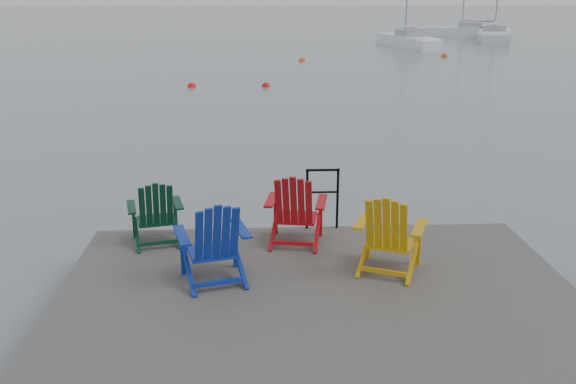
{
  "coord_description": "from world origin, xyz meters",
  "views": [
    {
      "loc": [
        -0.66,
        -5.81,
        3.76
      ],
      "look_at": [
        -0.21,
        3.09,
        0.85
      ],
      "focal_mm": 38.0,
      "sensor_mm": 36.0,
      "label": 1
    }
  ],
  "objects_px": {
    "sailboat_mid": "(494,36)",
    "buoy_d": "(302,61)",
    "chair_yellow": "(389,233)",
    "chair_blue": "(214,241)",
    "buoy_b": "(192,87)",
    "buoy_a": "(266,87)",
    "buoy_c": "(444,57)",
    "handrail": "(322,193)",
    "chair_green": "(156,212)",
    "chair_red": "(295,209)",
    "sailboat_far": "(466,32)",
    "sailboat_near": "(407,42)"
  },
  "relations": [
    {
      "from": "buoy_c",
      "to": "buoy_d",
      "type": "height_order",
      "value": "buoy_c"
    },
    {
      "from": "chair_red",
      "to": "sailboat_near",
      "type": "xyz_separation_m",
      "value": [
        10.56,
        37.9,
        -0.65
      ]
    },
    {
      "from": "handrail",
      "to": "buoy_d",
      "type": "distance_m",
      "value": 27.81
    },
    {
      "from": "chair_blue",
      "to": "sailboat_far",
      "type": "bearing_deg",
      "value": 53.37
    },
    {
      "from": "buoy_b",
      "to": "chair_red",
      "type": "bearing_deg",
      "value": -79.9
    },
    {
      "from": "sailboat_mid",
      "to": "chair_yellow",
      "type": "bearing_deg",
      "value": -91.36
    },
    {
      "from": "handrail",
      "to": "buoy_a",
      "type": "bearing_deg",
      "value": 91.8
    },
    {
      "from": "buoy_c",
      "to": "sailboat_mid",
      "type": "bearing_deg",
      "value": 59.15
    },
    {
      "from": "buoy_a",
      "to": "buoy_c",
      "type": "xyz_separation_m",
      "value": [
        11.28,
        12.1,
        0.0
      ]
    },
    {
      "from": "handrail",
      "to": "chair_yellow",
      "type": "relative_size",
      "value": 0.88
    },
    {
      "from": "handrail",
      "to": "buoy_c",
      "type": "xyz_separation_m",
      "value": [
        10.73,
        29.77,
        -1.04
      ]
    },
    {
      "from": "buoy_a",
      "to": "buoy_b",
      "type": "xyz_separation_m",
      "value": [
        -3.13,
        0.07,
        0.0
      ]
    },
    {
      "from": "chair_blue",
      "to": "sailboat_near",
      "type": "height_order",
      "value": "sailboat_near"
    },
    {
      "from": "sailboat_mid",
      "to": "buoy_a",
      "type": "bearing_deg",
      "value": -106.13
    },
    {
      "from": "chair_red",
      "to": "sailboat_far",
      "type": "relative_size",
      "value": 0.1
    },
    {
      "from": "chair_red",
      "to": "buoy_a",
      "type": "xyz_separation_m",
      "value": [
        -0.13,
        18.24,
        -1.01
      ]
    },
    {
      "from": "buoy_c",
      "to": "chair_yellow",
      "type": "bearing_deg",
      "value": -107.86
    },
    {
      "from": "chair_green",
      "to": "chair_red",
      "type": "bearing_deg",
      "value": -16.46
    },
    {
      "from": "chair_blue",
      "to": "handrail",
      "type": "bearing_deg",
      "value": 34.24
    },
    {
      "from": "buoy_a",
      "to": "buoy_b",
      "type": "relative_size",
      "value": 0.94
    },
    {
      "from": "chair_yellow",
      "to": "buoy_c",
      "type": "bearing_deg",
      "value": 94.98
    },
    {
      "from": "buoy_d",
      "to": "sailboat_near",
      "type": "bearing_deg",
      "value": 48.67
    },
    {
      "from": "chair_blue",
      "to": "buoy_b",
      "type": "height_order",
      "value": "chair_blue"
    },
    {
      "from": "chair_yellow",
      "to": "buoy_a",
      "type": "distance_m",
      "value": 19.23
    },
    {
      "from": "chair_blue",
      "to": "buoy_b",
      "type": "distance_m",
      "value": 19.58
    },
    {
      "from": "chair_red",
      "to": "buoy_b",
      "type": "distance_m",
      "value": 18.62
    },
    {
      "from": "handrail",
      "to": "sailboat_mid",
      "type": "bearing_deg",
      "value": 66.42
    },
    {
      "from": "handrail",
      "to": "sailboat_near",
      "type": "xyz_separation_m",
      "value": [
        10.14,
        37.33,
        -0.69
      ]
    },
    {
      "from": "sailboat_far",
      "to": "buoy_a",
      "type": "xyz_separation_m",
      "value": [
        -18.75,
        -30.64,
        -0.36
      ]
    },
    {
      "from": "chair_blue",
      "to": "chair_yellow",
      "type": "relative_size",
      "value": 1.02
    },
    {
      "from": "chair_yellow",
      "to": "sailboat_mid",
      "type": "relative_size",
      "value": 0.08
    },
    {
      "from": "buoy_c",
      "to": "buoy_a",
      "type": "bearing_deg",
      "value": -133.0
    },
    {
      "from": "chair_red",
      "to": "buoy_a",
      "type": "height_order",
      "value": "chair_red"
    },
    {
      "from": "handrail",
      "to": "buoy_b",
      "type": "distance_m",
      "value": 18.15
    },
    {
      "from": "chair_red",
      "to": "buoy_b",
      "type": "height_order",
      "value": "chair_red"
    },
    {
      "from": "chair_red",
      "to": "sailboat_near",
      "type": "distance_m",
      "value": 39.35
    },
    {
      "from": "chair_green",
      "to": "sailboat_far",
      "type": "height_order",
      "value": "sailboat_far"
    },
    {
      "from": "chair_yellow",
      "to": "chair_blue",
      "type": "bearing_deg",
      "value": -152.16
    },
    {
      "from": "sailboat_far",
      "to": "sailboat_mid",
      "type": "bearing_deg",
      "value": -149.24
    },
    {
      "from": "sailboat_near",
      "to": "buoy_c",
      "type": "height_order",
      "value": "sailboat_near"
    },
    {
      "from": "sailboat_mid",
      "to": "buoy_a",
      "type": "distance_m",
      "value": 32.8
    },
    {
      "from": "chair_green",
      "to": "sailboat_mid",
      "type": "xyz_separation_m",
      "value": [
        21.46,
        44.35,
        -0.61
      ]
    },
    {
      "from": "chair_yellow",
      "to": "buoy_d",
      "type": "height_order",
      "value": "chair_yellow"
    },
    {
      "from": "handrail",
      "to": "chair_green",
      "type": "height_order",
      "value": "chair_green"
    },
    {
      "from": "buoy_b",
      "to": "buoy_c",
      "type": "relative_size",
      "value": 0.9
    },
    {
      "from": "chair_red",
      "to": "sailboat_mid",
      "type": "relative_size",
      "value": 0.08
    },
    {
      "from": "buoy_b",
      "to": "buoy_a",
      "type": "bearing_deg",
      "value": -1.23
    },
    {
      "from": "sailboat_mid",
      "to": "buoy_d",
      "type": "bearing_deg",
      "value": -116.41
    },
    {
      "from": "chair_green",
      "to": "chair_red",
      "type": "distance_m",
      "value": 1.88
    },
    {
      "from": "handrail",
      "to": "chair_green",
      "type": "relative_size",
      "value": 0.98
    }
  ]
}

